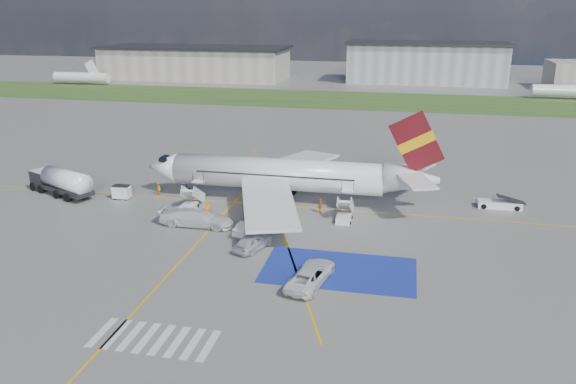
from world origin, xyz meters
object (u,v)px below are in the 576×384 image
airliner (289,175)px  car_silver_b (250,227)px  gpu_cart (122,193)px  belt_loader (500,205)px  fuel_tanker (61,184)px  car_silver_a (253,242)px  van_white_a (311,272)px  van_white_b (196,215)px

airliner → car_silver_b: bearing=-99.2°
gpu_cart → belt_loader: gpu_cart is taller
fuel_tanker → car_silver_a: bearing=2.4°
belt_loader → car_silver_b: bearing=-153.6°
airliner → van_white_a: bearing=-73.1°
airliner → belt_loader: airliner is taller
gpu_cart → van_white_a: 32.23m
gpu_cart → car_silver_a: bearing=-31.5°
car_silver_b → van_white_b: (-6.43, 0.99, 0.47)m
gpu_cart → van_white_b: size_ratio=0.34×
car_silver_a → van_white_a: 9.00m
belt_loader → van_white_b: size_ratio=0.87×
car_silver_a → van_white_a: size_ratio=0.87×
fuel_tanker → gpu_cart: 8.26m
fuel_tanker → van_white_a: bearing=-1.8°
airliner → van_white_a: 22.02m
fuel_tanker → van_white_a: size_ratio=1.88×
airliner → van_white_a: (6.38, -20.95, -2.35)m
airliner → van_white_b: size_ratio=5.83×
belt_loader → van_white_b: bearing=-159.7°
van_white_a → car_silver_a: bearing=-29.7°
car_silver_b → gpu_cart: bearing=-4.5°
fuel_tanker → belt_loader: size_ratio=1.92×
car_silver_b → car_silver_a: bearing=127.3°
belt_loader → car_silver_b: size_ratio=1.18×
van_white_a → fuel_tanker: bearing=-15.1°
belt_loader → car_silver_b: belt_loader is taller
car_silver_a → car_silver_b: car_silver_a is taller
car_silver_a → car_silver_b: size_ratio=1.04×
car_silver_b → belt_loader: bearing=-135.0°
belt_loader → car_silver_a: bearing=-146.2°
airliner → van_white_a: airliner is taller
car_silver_a → airliner: bearing=-71.1°
car_silver_b → fuel_tanker: bearing=2.2°
belt_loader → van_white_b: van_white_b is taller
fuel_tanker → belt_loader: bearing=30.9°
airliner → car_silver_a: bearing=-91.7°
gpu_cart → car_silver_b: gpu_cart is taller
airliner → fuel_tanker: (-28.99, -3.78, -1.92)m
car_silver_a → belt_loader: bearing=-124.7°
van_white_a → van_white_b: bearing=-25.2°
van_white_b → car_silver_b: bearing=-98.3°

